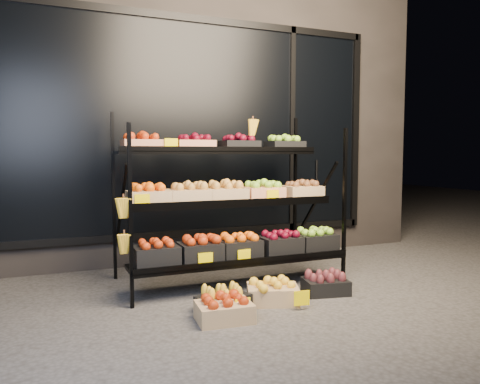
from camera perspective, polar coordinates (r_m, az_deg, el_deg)
name	(u,v)px	position (r m, az deg, el deg)	size (l,w,h in m)	color
ground	(256,299)	(4.14, 1.94, -12.94)	(24.00, 24.00, 0.00)	#514F4C
building	(176,117)	(6.41, -7.81, 9.06)	(6.00, 2.08, 3.50)	#2D2826
display_rack	(229,202)	(4.52, -1.30, -1.24)	(2.18, 1.02, 1.72)	black
tag_floor_a	(243,311)	(3.66, 0.34, -14.34)	(0.13, 0.01, 0.12)	#F6D500
tag_floor_b	(302,303)	(3.88, 7.54, -13.27)	(0.13, 0.01, 0.12)	#F6D500
floor_crate_left	(224,309)	(3.61, -1.94, -14.01)	(0.43, 0.34, 0.20)	tan
floor_crate_midleft	(223,300)	(3.82, -2.05, -13.02)	(0.46, 0.41, 0.20)	black
floor_crate_midright	(273,291)	(4.03, 4.00, -11.99)	(0.51, 0.44, 0.21)	tan
floor_crate_right	(326,284)	(4.34, 10.39, -10.93)	(0.43, 0.35, 0.20)	black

